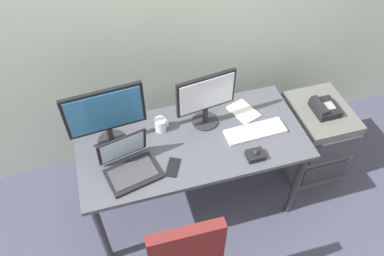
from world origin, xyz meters
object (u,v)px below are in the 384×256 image
object	(u,v)px
monitor_side	(206,97)
trackball_mouse	(255,155)
file_cabinet	(313,138)
paper_notepad	(243,112)
keyboard	(255,131)
coffee_mug	(161,124)
cell_phone	(173,167)
desk_phone	(324,108)
monitor_main	(106,114)
laptop	(129,164)

from	to	relation	value
monitor_side	trackball_mouse	size ratio (longest dim) A/B	3.69
file_cabinet	paper_notepad	bearing A→B (deg)	174.64
keyboard	coffee_mug	xyz separation A→B (m)	(-0.60, 0.20, 0.03)
monitor_side	cell_phone	distance (m)	0.50
desk_phone	keyboard	world-z (taller)	keyboard
desk_phone	cell_phone	world-z (taller)	cell_phone
file_cabinet	trackball_mouse	size ratio (longest dim) A/B	5.85
monitor_main	cell_phone	world-z (taller)	monitor_main
keyboard	paper_notepad	size ratio (longest dim) A/B	1.99
monitor_side	laptop	distance (m)	0.65
keyboard	monitor_main	bearing A→B (deg)	168.46
file_cabinet	keyboard	world-z (taller)	keyboard
monitor_main	keyboard	distance (m)	0.98
keyboard	file_cabinet	bearing A→B (deg)	13.13
monitor_side	coffee_mug	xyz separation A→B (m)	(-0.30, 0.02, -0.18)
desk_phone	monitor_main	distance (m)	1.57
keyboard	trackball_mouse	xyz separation A→B (m)	(-0.08, -0.19, 0.01)
monitor_main	laptop	distance (m)	0.34
laptop	cell_phone	xyz separation A→B (m)	(0.26, -0.06, -0.05)
monitor_side	keyboard	xyz separation A→B (m)	(0.29, -0.19, -0.22)
file_cabinet	keyboard	distance (m)	0.76
cell_phone	paper_notepad	bearing A→B (deg)	55.51
keyboard	cell_phone	xyz separation A→B (m)	(-0.60, -0.13, -0.01)
monitor_main	laptop	world-z (taller)	monitor_main
monitor_side	trackball_mouse	distance (m)	0.48
desk_phone	cell_phone	distance (m)	1.24
monitor_main	trackball_mouse	distance (m)	0.96
trackball_mouse	cell_phone	size ratio (longest dim) A/B	0.77
laptop	cell_phone	bearing A→B (deg)	-13.18
trackball_mouse	paper_notepad	world-z (taller)	trackball_mouse
paper_notepad	cell_phone	bearing A→B (deg)	-150.87
coffee_mug	paper_notepad	bearing A→B (deg)	-0.28
monitor_side	laptop	size ratio (longest dim) A/B	1.12
file_cabinet	coffee_mug	bearing A→B (deg)	177.11
trackball_mouse	monitor_side	bearing A→B (deg)	118.96
trackball_mouse	monitor_main	bearing A→B (deg)	155.65
coffee_mug	paper_notepad	size ratio (longest dim) A/B	0.44
desk_phone	coffee_mug	world-z (taller)	coffee_mug
monitor_side	desk_phone	bearing A→B (deg)	-3.81
cell_phone	coffee_mug	bearing A→B (deg)	115.52
trackball_mouse	cell_phone	bearing A→B (deg)	173.03
monitor_side	paper_notepad	world-z (taller)	monitor_side
monitor_main	monitor_side	size ratio (longest dim) A/B	1.22
monitor_side	laptop	bearing A→B (deg)	-155.45
keyboard	laptop	distance (m)	0.86
trackball_mouse	paper_notepad	xyz separation A→B (m)	(0.08, 0.40, -0.02)
file_cabinet	monitor_side	bearing A→B (deg)	177.26
paper_notepad	laptop	bearing A→B (deg)	-162.24
laptop	coffee_mug	distance (m)	0.38
trackball_mouse	coffee_mug	bearing A→B (deg)	142.26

